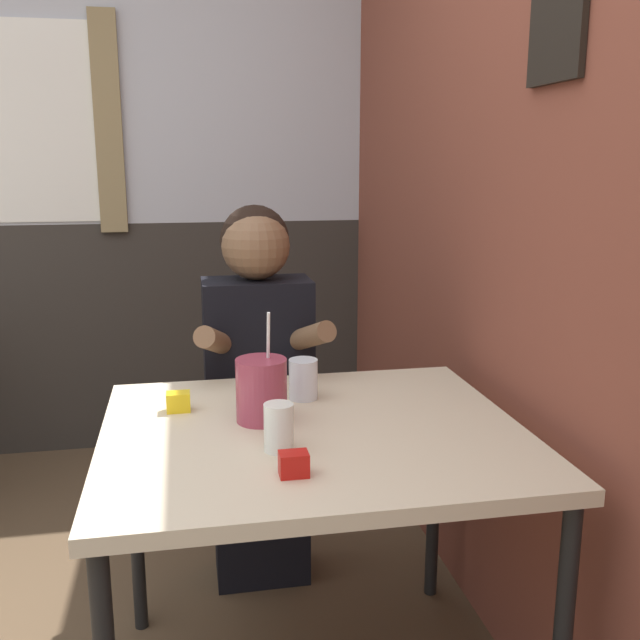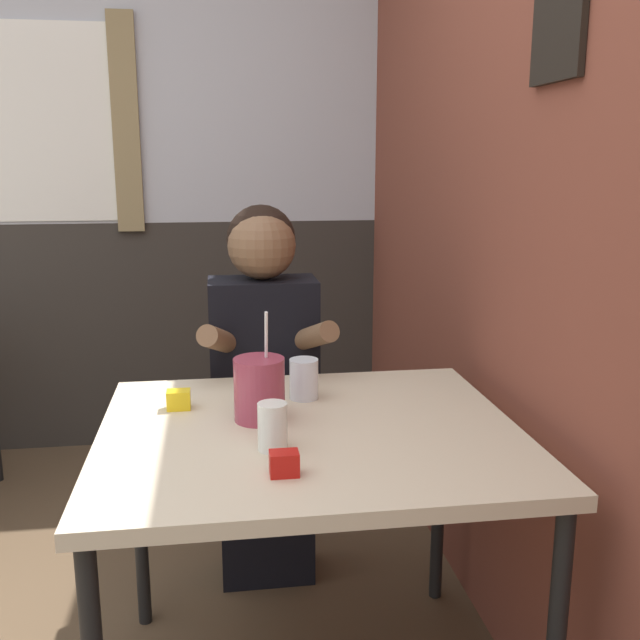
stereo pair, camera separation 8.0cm
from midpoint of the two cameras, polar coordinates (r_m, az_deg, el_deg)
The scene contains 9 objects.
brick_wall_right at distance 2.48m, azimuth 11.86°, elevation 11.54°, with size 0.08×4.24×2.70m.
back_wall at distance 3.53m, azimuth -17.90°, elevation 11.54°, with size 5.74×0.09×2.70m.
main_table at distance 1.76m, azimuth 0.51°, elevation -10.64°, with size 1.00×0.87×0.76m.
person_seated at distance 2.32m, azimuth -3.50°, elevation -5.36°, with size 0.42×0.41×1.25m.
cocktail_pitcher at distance 1.76m, azimuth -3.58°, elevation -5.55°, with size 0.13×0.13×0.28m.
glass_near_pitcher at distance 1.92m, azimuth -0.11°, elevation -4.74°, with size 0.08×0.08×0.11m.
glass_center at distance 1.59m, azimuth -2.38°, elevation -8.53°, with size 0.07×0.07×0.11m.
condiment_ketchup at distance 1.48m, azimuth -1.32°, elevation -11.42°, with size 0.06×0.04×0.05m.
condiment_mustard at distance 1.88m, azimuth -10.05°, elevation -6.31°, with size 0.06×0.04×0.05m.
Camera 2 is at (0.59, -1.22, 1.39)m, focal length 40.00 mm.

